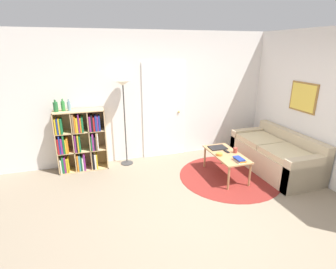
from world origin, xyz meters
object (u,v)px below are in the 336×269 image
object	(u,v)px
cup	(235,150)
bookshelf	(80,141)
floor_lamp	(123,94)
bottle_middle	(63,106)
bowl	(219,154)
coffee_table	(226,156)
bottle_right	(69,106)
bottle_left	(56,107)
couch	(276,156)
laptop	(218,148)

from	to	relation	value
cup	bookshelf	bearing A→B (deg)	157.69
floor_lamp	bottle_middle	xyz separation A→B (m)	(-1.09, 0.03, -0.16)
floor_lamp	bowl	bearing A→B (deg)	-36.87
floor_lamp	bowl	size ratio (longest dim) A/B	15.22
coffee_table	bottle_middle	bearing A→B (deg)	157.89
bookshelf	bottle_right	world-z (taller)	bottle_right
bottle_middle	bottle_left	bearing A→B (deg)	-169.29
bookshelf	bottle_left	xyz separation A→B (m)	(-0.34, -0.01, 0.69)
bottle_left	bottle_middle	distance (m)	0.12
couch	laptop	world-z (taller)	couch
coffee_table	bowl	xyz separation A→B (m)	(-0.16, -0.04, 0.07)
coffee_table	cup	xyz separation A→B (m)	(0.17, -0.01, 0.10)
bookshelf	bowl	world-z (taller)	bookshelf
cup	bottle_right	distance (m)	3.13
bottle_right	coffee_table	bearing A→B (deg)	-22.73
floor_lamp	cup	xyz separation A→B (m)	(1.83, -1.09, -0.94)
bookshelf	laptop	size ratio (longest dim) A/B	3.67
bookshelf	bowl	distance (m)	2.63
couch	bottle_left	world-z (taller)	bottle_left
bowl	bottle_left	world-z (taller)	bottle_left
bottle_right	bowl	bearing A→B (deg)	-24.74
laptop	bottle_left	xyz separation A→B (m)	(-2.85, 0.80, 0.82)
coffee_table	bowl	bearing A→B (deg)	-167.59
cup	bottle_middle	bearing A→B (deg)	158.94
floor_lamp	bowl	distance (m)	2.11
bottle_left	laptop	bearing A→B (deg)	-15.76
floor_lamp	bottle_right	size ratio (longest dim) A/B	8.12
floor_lamp	bottle_left	xyz separation A→B (m)	(-1.21, 0.01, -0.16)
cup	bottle_right	size ratio (longest dim) A/B	0.45
coffee_table	bowl	size ratio (longest dim) A/B	9.04
bottle_left	bottle_right	xyz separation A→B (m)	(0.23, 0.02, -0.00)
bookshelf	laptop	xyz separation A→B (m)	(2.50, -0.81, -0.13)
bookshelf	cup	world-z (taller)	bookshelf
bookshelf	bottle_right	xyz separation A→B (m)	(-0.12, 0.01, 0.68)
coffee_table	bottle_middle	distance (m)	3.10
floor_lamp	bottle_left	world-z (taller)	floor_lamp
bottle_right	laptop	bearing A→B (deg)	-17.34
bookshelf	bottle_middle	xyz separation A→B (m)	(-0.22, 0.02, 0.69)
floor_lamp	bookshelf	bearing A→B (deg)	179.06
couch	bowl	xyz separation A→B (m)	(-1.23, 0.02, 0.18)
laptop	bottle_right	distance (m)	2.86
couch	coffee_table	xyz separation A→B (m)	(-1.07, 0.05, 0.11)
bottle_right	bookshelf	bearing A→B (deg)	-4.05
floor_lamp	bottle_middle	world-z (taller)	floor_lamp
bookshelf	cup	distance (m)	2.92
floor_lamp	bottle_middle	distance (m)	1.10
bookshelf	bottle_middle	world-z (taller)	bottle_middle
bottle_left	bottle_right	bearing A→B (deg)	3.86
coffee_table	bottle_middle	xyz separation A→B (m)	(-2.75, 1.12, 0.88)
laptop	bowl	world-z (taller)	bowl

